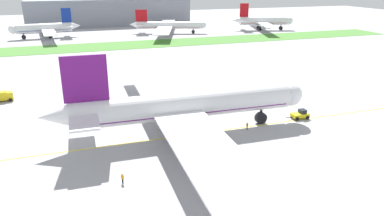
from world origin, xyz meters
The scene contains 13 objects.
ground_plane centered at (0.00, 0.00, 0.00)m, with size 600.00×600.00×0.00m, color #9E9EA3.
apron_taxi_line centered at (0.00, -3.26, 0.00)m, with size 280.00×0.36×0.01m, color yellow.
grass_median_strip centered at (0.00, 111.89, 0.05)m, with size 320.00×24.00×0.10m, color #4C8438.
airliner_foreground centered at (1.62, -1.77, 6.22)m, with size 57.70×91.79×18.31m.
pushback_tug centered at (31.21, -2.47, 1.01)m, with size 5.90×2.63×2.20m.
ground_crew_wingwalker_port centered at (15.94, -4.60, 1.02)m, with size 0.52×0.43×1.68m.
ground_crew_marshaller_front centered at (-13.77, -18.37, 1.05)m, with size 0.45×0.54×1.72m.
ground_crew_wingwalker_starboard centered at (7.57, 0.66, 1.01)m, with size 0.58×0.33×1.67m.
service_truck_baggage_loader centered at (-38.75, 34.73, 1.52)m, with size 6.05×3.26×2.73m.
parked_airliner_far_centre centered at (-31.06, 150.06, 5.39)m, with size 38.02×58.08×15.93m.
parked_airliner_far_right centered at (38.01, 145.35, 4.76)m, with size 44.63×72.97×14.01m.
parked_airliner_far_outer centered at (99.70, 140.15, 5.64)m, with size 38.48×59.20×16.66m.
terminal_building centered at (10.44, 195.33, 9.00)m, with size 110.62×20.00×18.00m, color gray.
Camera 1 is at (-19.81, -71.99, 32.04)m, focal length 34.24 mm.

